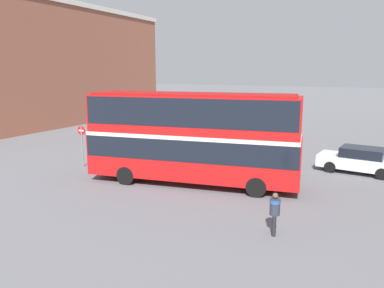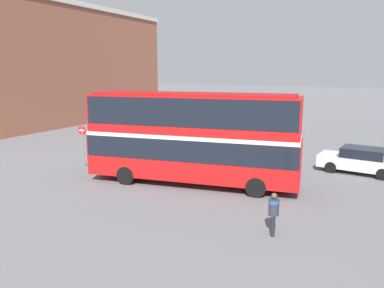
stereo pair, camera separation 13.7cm
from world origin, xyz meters
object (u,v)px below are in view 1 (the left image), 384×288
at_px(double_decker_bus, 192,133).
at_px(parked_car_side_street, 359,160).
at_px(pedestrian_foreground, 275,209).
at_px(no_entry_sign, 82,140).
at_px(parked_car_kerb_far, 123,127).

distance_m(double_decker_bus, parked_car_side_street, 10.11).
xyz_separation_m(double_decker_bus, pedestrian_foreground, (5.45, -4.18, -1.73)).
bearing_deg(no_entry_sign, parked_car_side_street, 21.92).
relative_size(parked_car_side_street, no_entry_sign, 1.79).
distance_m(pedestrian_foreground, parked_car_kerb_far, 23.08).
bearing_deg(double_decker_bus, pedestrian_foreground, -47.46).
relative_size(double_decker_bus, parked_car_kerb_far, 2.56).
height_order(double_decker_bus, pedestrian_foreground, double_decker_bus).
relative_size(double_decker_bus, no_entry_sign, 4.38).
height_order(double_decker_bus, parked_car_kerb_far, double_decker_bus).
bearing_deg(no_entry_sign, double_decker_bus, -1.08).
height_order(pedestrian_foreground, no_entry_sign, no_entry_sign).
bearing_deg(parked_car_kerb_far, no_entry_sign, 115.26).
distance_m(double_decker_bus, no_entry_sign, 7.70).
xyz_separation_m(pedestrian_foreground, no_entry_sign, (-13.07, 4.32, 0.70)).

